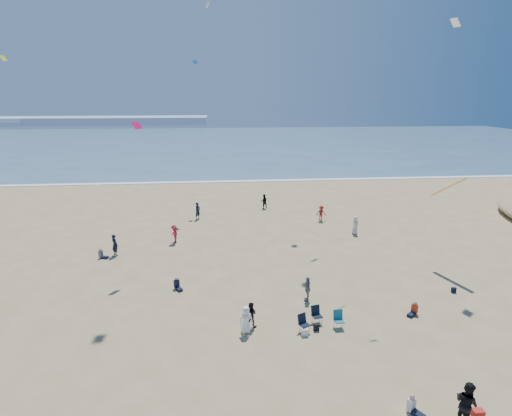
{
  "coord_description": "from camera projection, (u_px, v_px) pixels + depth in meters",
  "views": [
    {
      "loc": [
        -0.02,
        -13.7,
        12.58
      ],
      "look_at": [
        2.0,
        8.0,
        6.37
      ],
      "focal_mm": 28.0,
      "sensor_mm": 36.0,
      "label": 1
    }
  ],
  "objects": [
    {
      "name": "surf_line",
      "position": [
        220.0,
        182.0,
        59.65
      ],
      "size": [
        220.0,
        1.2,
        0.08
      ],
      "primitive_type": "cube",
      "color": "white",
      "rests_on": "ground"
    },
    {
      "name": "headland_far",
      "position": [
        80.0,
        121.0,
        173.56
      ],
      "size": [
        110.0,
        20.0,
        3.2
      ],
      "primitive_type": "cube",
      "color": "#7A8EA8",
      "rests_on": "ground"
    },
    {
      "name": "cooler",
      "position": [
        478.0,
        413.0,
        16.16
      ],
      "size": [
        0.45,
        0.3,
        0.3
      ],
      "primitive_type": "cube",
      "color": "red",
      "rests_on": "ground"
    },
    {
      "name": "ground",
      "position": [
        226.0,
        409.0,
        16.57
      ],
      "size": [
        220.0,
        220.0,
        0.0
      ],
      "primitive_type": "plane",
      "color": "tan",
      "rests_on": "ground"
    },
    {
      "name": "chair_cluster",
      "position": [
        320.0,
        320.0,
        22.22
      ],
      "size": [
        2.71,
        1.56,
        1.0
      ],
      "color": "black",
      "rests_on": "ground"
    },
    {
      "name": "white_tote",
      "position": [
        305.0,
        332.0,
        21.57
      ],
      "size": [
        0.35,
        0.2,
        0.4
      ],
      "primitive_type": "cube",
      "color": "white",
      "rests_on": "ground"
    },
    {
      "name": "seated_group",
      "position": [
        265.0,
        323.0,
        22.02
      ],
      "size": [
        21.91,
        23.25,
        0.84
      ],
      "color": "silver",
      "rests_on": "ground"
    },
    {
      "name": "standing_flyers",
      "position": [
        294.0,
        271.0,
        27.43
      ],
      "size": [
        33.08,
        34.58,
        1.9
      ],
      "color": "white",
      "rests_on": "ground"
    },
    {
      "name": "navy_bag",
      "position": [
        454.0,
        290.0,
        26.29
      ],
      "size": [
        0.28,
        0.18,
        0.34
      ],
      "primitive_type": "cube",
      "color": "black",
      "rests_on": "ground"
    },
    {
      "name": "kites_aloft",
      "position": [
        373.0,
        47.0,
        24.97
      ],
      "size": [
        40.87,
        43.71,
        30.07
      ],
      "color": "#E3657A",
      "rests_on": "ground"
    },
    {
      "name": "black_backpack",
      "position": [
        316.0,
        327.0,
        22.06
      ],
      "size": [
        0.3,
        0.22,
        0.38
      ],
      "primitive_type": "cube",
      "color": "black",
      "rests_on": "ground"
    },
    {
      "name": "ocean",
      "position": [
        219.0,
        143.0,
        107.53
      ],
      "size": [
        220.0,
        100.0,
        0.06
      ],
      "primitive_type": "cube",
      "color": "#476B84",
      "rests_on": "ground"
    }
  ]
}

